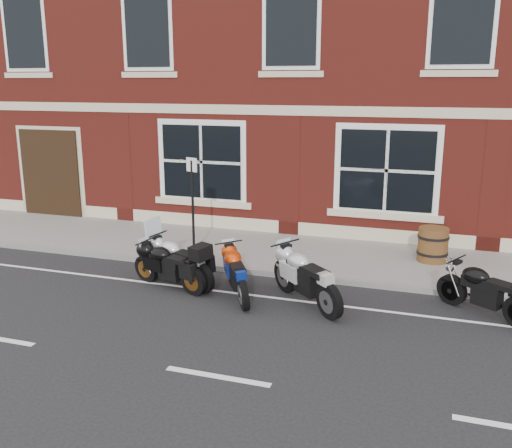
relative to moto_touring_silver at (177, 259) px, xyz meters
The scene contains 11 objects.
ground 2.35m from the moto_touring_silver, ahead, with size 80.00×80.00×0.00m, color black.
sidewalk 3.51m from the moto_touring_silver, 49.54° to the left, with size 30.00×3.00×0.12m, color slate.
kerb 2.54m from the moto_touring_silver, 25.31° to the left, with size 30.00×0.16×0.12m, color slate.
pub_building 11.74m from the moto_touring_silver, 77.45° to the left, with size 24.00×12.00×12.00m, color maroon.
moto_touring_silver is the anchor object (origin of this frame).
moto_sport_red 1.46m from the moto_touring_silver, ahead, with size 1.09×1.76×0.89m.
moto_sport_black 0.28m from the moto_touring_silver, 105.70° to the right, with size 1.86×0.71×0.86m.
moto_sport_silver 2.82m from the moto_touring_silver, ahead, with size 1.69×1.63×0.99m.
moto_naked_black 5.97m from the moto_touring_silver, ahead, with size 1.67×1.22×0.88m.
barrel_planter 5.79m from the moto_touring_silver, 30.16° to the left, with size 0.70×0.70×0.78m.
parking_sign 1.99m from the moto_touring_silver, 103.67° to the left, with size 0.31×0.13×2.30m.
Camera 1 is at (2.87, -9.85, 4.12)m, focal length 40.00 mm.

